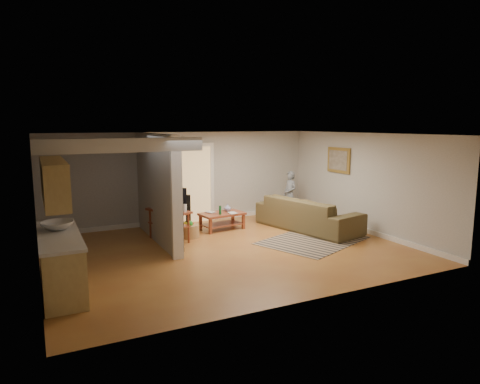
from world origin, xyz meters
The scene contains 11 objects.
ground centered at (0.00, 0.00, 0.00)m, with size 7.50×7.50×0.00m, color brown.
room_shell centered at (-1.07, 0.43, 1.46)m, with size 7.54×6.02×2.52m.
area_rug centered at (2.08, -0.17, 0.01)m, with size 2.41×1.76×0.01m, color black.
sofa centered at (2.60, 0.79, 0.00)m, with size 2.85×1.11×0.83m, color #443622.
coffee_table centered at (0.61, 1.78, 0.34)m, with size 1.19×0.79×0.66m.
tv_console centered at (-0.94, 1.34, 0.67)m, with size 0.89×1.25×1.01m.
speaker_left centered at (-1.00, 0.34, 0.57)m, with size 0.11×0.11×1.15m, color black.
speaker_right centered at (-0.45, 1.40, 0.52)m, with size 0.10×0.10×1.04m, color black.
toy_basket centered at (-0.43, 1.39, 0.18)m, with size 0.48×0.48×0.42m.
child centered at (3.00, 2.28, 0.00)m, with size 0.50×0.33×1.36m, color gray.
toddler centered at (-0.34, 2.70, 0.00)m, with size 0.44×0.34×0.91m, color #1E1F40.
Camera 1 is at (-3.75, -8.18, 2.71)m, focal length 32.00 mm.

